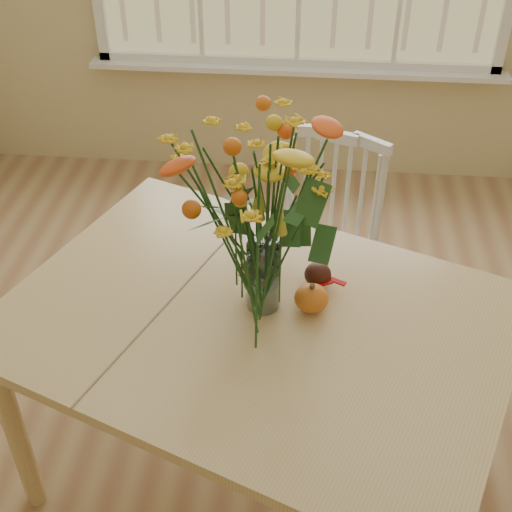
{
  "coord_description": "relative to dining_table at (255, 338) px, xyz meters",
  "views": [
    {
      "loc": [
        0.12,
        -1.62,
        2.25
      ],
      "look_at": [
        -0.02,
        -0.05,
        1.04
      ],
      "focal_mm": 48.0,
      "sensor_mm": 36.0,
      "label": 1
    }
  ],
  "objects": [
    {
      "name": "flower_vase",
      "position": [
        0.02,
        0.06,
        0.44
      ],
      "size": [
        0.49,
        0.49,
        0.58
      ],
      "color": "white",
      "rests_on": "dining_table"
    },
    {
      "name": "dining_table",
      "position": [
        0.0,
        0.0,
        0.0
      ],
      "size": [
        1.82,
        1.57,
        0.82
      ],
      "rotation": [
        0.0,
        0.0,
        -0.38
      ],
      "color": "tan",
      "rests_on": "floor"
    },
    {
      "name": "turkey_figurine",
      "position": [
        -0.01,
        0.1,
        0.14
      ],
      "size": [
        0.1,
        0.08,
        0.11
      ],
      "rotation": [
        0.0,
        0.0,
        -0.2
      ],
      "color": "#CCB78C",
      "rests_on": "dining_table"
    },
    {
      "name": "floor",
      "position": [
        0.02,
        0.07,
        -0.73
      ],
      "size": [
        4.0,
        4.5,
        0.01
      ],
      "primitive_type": "cube",
      "color": "#9B6F4B",
      "rests_on": "ground"
    },
    {
      "name": "pumpkin",
      "position": [
        0.17,
        0.05,
        0.13
      ],
      "size": [
        0.11,
        0.11,
        0.08
      ],
      "primitive_type": "ellipsoid",
      "color": "#CB4C17",
      "rests_on": "dining_table"
    },
    {
      "name": "dark_gourd",
      "position": [
        0.19,
        0.17,
        0.13
      ],
      "size": [
        0.13,
        0.09,
        0.08
      ],
      "color": "#38160F",
      "rests_on": "dining_table"
    },
    {
      "name": "windsor_chair",
      "position": [
        0.21,
        0.82,
        -0.18
      ],
      "size": [
        0.56,
        0.55,
        0.97
      ],
      "rotation": [
        0.0,
        0.0,
        -0.32
      ],
      "color": "white",
      "rests_on": "floor"
    }
  ]
}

